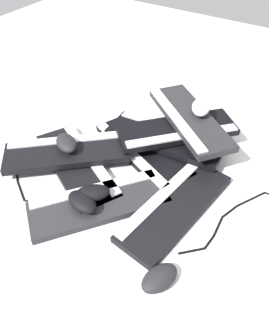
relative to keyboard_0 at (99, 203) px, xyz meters
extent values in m
plane|color=silver|center=(-0.21, -0.04, -0.01)|extent=(3.20, 3.20, 0.00)
cube|color=#232326|center=(0.00, 0.00, 0.00)|extent=(0.44, 0.39, 0.02)
cube|color=silver|center=(-0.03, -0.04, 0.01)|extent=(0.36, 0.28, 0.01)
cube|color=black|center=(-0.12, 0.21, 0.00)|extent=(0.46, 0.21, 0.02)
cube|color=silver|center=(-0.12, 0.16, 0.01)|extent=(0.42, 0.09, 0.01)
cube|color=black|center=(-0.30, -0.02, 0.00)|extent=(0.31, 0.46, 0.02)
cube|color=silver|center=(-0.25, -0.04, 0.01)|extent=(0.20, 0.40, 0.01)
cube|color=black|center=(-0.10, -0.18, 0.00)|extent=(0.34, 0.46, 0.02)
cube|color=#B2B5BA|center=(-0.15, -0.15, 0.01)|extent=(0.23, 0.39, 0.01)
cube|color=black|center=(-0.37, 0.03, 0.03)|extent=(0.18, 0.45, 0.02)
cube|color=silver|center=(-0.42, 0.03, 0.04)|extent=(0.07, 0.42, 0.01)
cube|color=black|center=(-0.41, 0.06, 0.06)|extent=(0.43, 0.41, 0.02)
cube|color=#B2B5BA|center=(-0.37, 0.10, 0.07)|extent=(0.33, 0.31, 0.01)
cube|color=black|center=(-0.11, -0.22, 0.03)|extent=(0.41, 0.43, 0.02)
cube|color=silver|center=(-0.15, -0.26, 0.04)|extent=(0.31, 0.34, 0.01)
cube|color=#232326|center=(-0.46, 0.08, 0.09)|extent=(0.39, 0.44, 0.02)
cube|color=silver|center=(-0.41, 0.05, 0.10)|extent=(0.29, 0.35, 0.01)
ellipsoid|color=silver|center=(-0.50, 0.11, 0.13)|extent=(0.13, 0.10, 0.04)
ellipsoid|color=black|center=(0.12, 0.29, 0.01)|extent=(0.13, 0.10, 0.04)
ellipsoid|color=black|center=(-0.12, -0.23, 0.07)|extent=(0.11, 0.13, 0.04)
ellipsoid|color=black|center=(0.00, -0.02, 0.04)|extent=(0.12, 0.13, 0.04)
ellipsoid|color=black|center=(0.05, -0.03, 0.04)|extent=(0.09, 0.12, 0.04)
cylinder|color=black|center=(-0.17, -0.36, -0.01)|extent=(0.06, 0.08, 0.01)
cylinder|color=black|center=(-0.09, -0.40, -0.01)|extent=(0.10, 0.01, 0.01)
cylinder|color=black|center=(0.00, -0.37, -0.01)|extent=(0.07, 0.05, 0.01)
cylinder|color=black|center=(0.05, -0.33, -0.01)|extent=(0.04, 0.06, 0.01)
cylinder|color=black|center=(0.09, -0.26, -0.01)|extent=(0.05, 0.09, 0.01)
cylinder|color=black|center=(0.10, -0.19, -0.01)|extent=(0.03, 0.06, 0.01)
cylinder|color=black|center=(0.06, -0.14, -0.01)|extent=(0.07, 0.05, 0.01)
cylinder|color=black|center=(0.02, -0.07, -0.01)|extent=(0.03, 0.09, 0.01)
cylinder|color=black|center=(0.01, 0.00, -0.01)|extent=(0.02, 0.07, 0.01)
sphere|color=black|center=(-0.20, -0.32, -0.01)|extent=(0.01, 0.01, 0.01)
sphere|color=black|center=(-0.14, -0.40, -0.01)|extent=(0.01, 0.01, 0.01)
sphere|color=black|center=(-0.04, -0.40, -0.01)|extent=(0.01, 0.01, 0.01)
sphere|color=black|center=(0.03, -0.35, -0.01)|extent=(0.01, 0.01, 0.01)
sphere|color=black|center=(0.07, -0.30, -0.01)|extent=(0.01, 0.01, 0.01)
sphere|color=black|center=(0.11, -0.22, -0.01)|extent=(0.01, 0.01, 0.01)
sphere|color=black|center=(0.09, -0.16, -0.01)|extent=(0.01, 0.01, 0.01)
sphere|color=black|center=(0.02, -0.11, -0.01)|extent=(0.01, 0.01, 0.01)
sphere|color=black|center=(0.01, -0.03, -0.01)|extent=(0.01, 0.01, 0.01)
sphere|color=black|center=(0.02, 0.04, -0.01)|extent=(0.01, 0.01, 0.01)
cylinder|color=black|center=(-0.01, 0.32, -0.01)|extent=(0.06, 0.06, 0.01)
cylinder|color=black|center=(-0.06, 0.35, -0.01)|extent=(0.05, 0.01, 0.01)
cylinder|color=black|center=(-0.13, 0.35, -0.01)|extent=(0.08, 0.01, 0.01)
cylinder|color=black|center=(-0.20, 0.36, -0.01)|extent=(0.07, 0.03, 0.01)
cylinder|color=black|center=(-0.29, 0.40, -0.01)|extent=(0.11, 0.06, 0.01)
sphere|color=black|center=(0.02, 0.30, -0.01)|extent=(0.01, 0.01, 0.01)
sphere|color=black|center=(-0.04, 0.35, -0.01)|extent=(0.01, 0.01, 0.01)
sphere|color=black|center=(-0.09, 0.35, -0.01)|extent=(0.01, 0.01, 0.01)
sphere|color=black|center=(-0.17, 0.35, -0.01)|extent=(0.01, 0.01, 0.01)
sphere|color=black|center=(-0.24, 0.37, -0.01)|extent=(0.01, 0.01, 0.01)
sphere|color=black|center=(-0.34, 0.43, -0.01)|extent=(0.01, 0.01, 0.01)
camera|label=1|loc=(0.51, 0.46, 0.80)|focal=35.00mm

